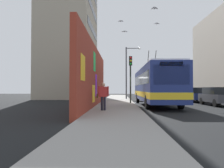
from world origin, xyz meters
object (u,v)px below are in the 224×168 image
at_px(parked_car_navy, 195,94).
at_px(parked_car_red, 179,93).
at_px(parked_car_black, 170,92).
at_px(pedestrian_near_wall, 103,94).
at_px(city_bus, 155,84).
at_px(parked_car_dark_gray, 217,96).
at_px(traffic_light, 131,71).
at_px(street_lamp, 128,69).

distance_m(parked_car_navy, parked_car_red, 5.85).
relative_size(parked_car_navy, parked_car_red, 1.09).
relative_size(parked_car_black, pedestrian_near_wall, 2.73).
distance_m(city_bus, parked_car_dark_gray, 5.34).
height_order(parked_car_dark_gray, parked_car_black, same).
bearing_deg(parked_car_red, city_bus, 153.55).
relative_size(parked_car_dark_gray, pedestrian_near_wall, 2.46).
relative_size(parked_car_dark_gray, parked_car_black, 0.90).
relative_size(pedestrian_near_wall, traffic_light, 0.39).
xyz_separation_m(city_bus, parked_car_black, (15.82, -5.20, -1.02)).
distance_m(city_bus, street_lamp, 9.08).
relative_size(city_bus, street_lamp, 1.77).
relative_size(parked_car_dark_gray, street_lamp, 0.60).
xyz_separation_m(traffic_light, street_lamp, (8.35, -0.12, 1.03)).
xyz_separation_m(parked_car_navy, parked_car_red, (5.85, 0.00, -0.00)).
bearing_deg(pedestrian_near_wall, street_lamp, -8.18).
bearing_deg(parked_car_navy, traffic_light, 120.80).
relative_size(parked_car_red, street_lamp, 0.65).
xyz_separation_m(parked_car_dark_gray, parked_car_red, (11.11, -0.00, 0.00)).
bearing_deg(parked_car_black, parked_car_red, -180.00).
distance_m(pedestrian_near_wall, street_lamp, 15.24).
xyz_separation_m(city_bus, parked_car_red, (10.45, -5.20, -1.02)).
xyz_separation_m(parked_car_dark_gray, street_lamp, (9.24, 7.23, 3.22)).
xyz_separation_m(city_bus, street_lamp, (8.57, 2.03, 2.20)).
bearing_deg(city_bus, parked_car_red, -26.45).
bearing_deg(parked_car_red, traffic_light, 144.30).
bearing_deg(parked_car_dark_gray, parked_car_navy, -0.00).
xyz_separation_m(parked_car_dark_gray, traffic_light, (0.88, 7.35, 2.20)).
bearing_deg(parked_car_black, parked_car_dark_gray, 180.00).
height_order(pedestrian_near_wall, street_lamp, street_lamp).
bearing_deg(traffic_light, parked_car_dark_gray, -96.86).
xyz_separation_m(parked_car_dark_gray, pedestrian_near_wall, (-5.57, 9.36, 0.28)).
xyz_separation_m(parked_car_black, traffic_light, (-15.60, 7.35, 2.19)).
height_order(parked_car_dark_gray, street_lamp, street_lamp).
height_order(traffic_light, street_lamp, street_lamp).
bearing_deg(parked_car_red, parked_car_black, 0.00).
bearing_deg(pedestrian_near_wall, parked_car_red, -29.29).
bearing_deg(street_lamp, parked_car_red, -75.45).
relative_size(parked_car_red, pedestrian_near_wall, 2.67).
distance_m(parked_car_navy, parked_car_black, 11.21).
height_order(parked_car_navy, parked_car_black, same).
bearing_deg(city_bus, parked_car_black, -18.20).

